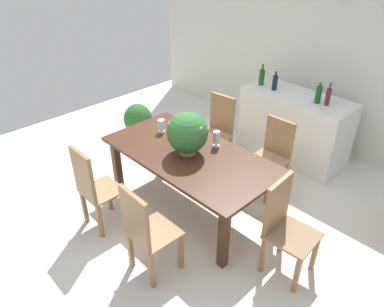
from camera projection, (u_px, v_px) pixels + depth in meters
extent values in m
plane|color=silver|center=(188.00, 206.00, 4.53)|extent=(7.04, 7.04, 0.00)
cube|color=silver|center=(314.00, 59.00, 5.39)|extent=(6.40, 0.10, 2.60)
cube|color=#422616|center=(190.00, 154.00, 4.15)|extent=(2.05, 1.06, 0.04)
cube|color=#422616|center=(117.00, 165.00, 4.67)|extent=(0.09, 0.09, 0.73)
cube|color=#422616|center=(224.00, 239.00, 3.55)|extent=(0.09, 0.09, 0.73)
cube|color=#422616|center=(166.00, 142.00, 5.16)|extent=(0.09, 0.09, 0.73)
cube|color=#422616|center=(273.00, 201.00, 4.04)|extent=(0.09, 0.09, 0.73)
cube|color=olive|center=(181.00, 251.00, 3.59)|extent=(0.05, 0.05, 0.45)
cube|color=olive|center=(159.00, 232.00, 3.82)|extent=(0.05, 0.05, 0.45)
cube|color=olive|center=(152.00, 270.00, 3.39)|extent=(0.05, 0.05, 0.45)
cube|color=olive|center=(131.00, 249.00, 3.61)|extent=(0.05, 0.05, 0.45)
cube|color=#987855|center=(154.00, 232.00, 3.48)|extent=(0.44, 0.44, 0.03)
cube|color=olive|center=(135.00, 219.00, 3.22)|extent=(0.40, 0.05, 0.56)
cube|color=olive|center=(196.00, 150.00, 5.24)|extent=(0.05, 0.05, 0.45)
cube|color=olive|center=(216.00, 159.00, 5.05)|extent=(0.05, 0.05, 0.45)
cube|color=olive|center=(210.00, 142.00, 5.46)|extent=(0.05, 0.05, 0.45)
cube|color=olive|center=(230.00, 149.00, 5.26)|extent=(0.05, 0.05, 0.45)
cube|color=#987855|center=(214.00, 135.00, 5.13)|extent=(0.47, 0.44, 0.03)
cube|color=olive|center=(222.00, 113.00, 5.10)|extent=(0.40, 0.08, 0.54)
cube|color=olive|center=(125.00, 207.00, 4.16)|extent=(0.04, 0.04, 0.45)
cube|color=olive|center=(109.00, 194.00, 4.37)|extent=(0.04, 0.04, 0.45)
cube|color=olive|center=(100.00, 221.00, 3.96)|extent=(0.04, 0.04, 0.45)
cube|color=olive|center=(84.00, 206.00, 4.18)|extent=(0.04, 0.04, 0.45)
cube|color=#987855|center=(102.00, 190.00, 4.04)|extent=(0.42, 0.41, 0.03)
cube|color=olive|center=(83.00, 175.00, 3.78)|extent=(0.38, 0.04, 0.57)
cube|color=olive|center=(245.00, 177.00, 4.67)|extent=(0.04, 0.04, 0.45)
cube|color=olive|center=(268.00, 189.00, 4.46)|extent=(0.04, 0.04, 0.45)
cube|color=olive|center=(263.00, 165.00, 4.92)|extent=(0.04, 0.04, 0.45)
cube|color=olive|center=(286.00, 175.00, 4.70)|extent=(0.04, 0.04, 0.45)
cube|color=#987855|center=(267.00, 161.00, 4.56)|extent=(0.44, 0.49, 0.03)
cube|color=olive|center=(279.00, 137.00, 4.56)|extent=(0.40, 0.05, 0.49)
cube|color=olive|center=(297.00, 275.00, 3.35)|extent=(0.05, 0.05, 0.45)
cube|color=olive|center=(315.00, 252.00, 3.58)|extent=(0.05, 0.05, 0.45)
cube|color=olive|center=(263.00, 255.00, 3.55)|extent=(0.05, 0.05, 0.45)
cube|color=olive|center=(282.00, 235.00, 3.79)|extent=(0.05, 0.05, 0.45)
cube|color=#987855|center=(292.00, 236.00, 3.44)|extent=(0.47, 0.47, 0.03)
cube|color=olive|center=(278.00, 203.00, 3.41)|extent=(0.07, 0.41, 0.54)
cylinder|color=gray|center=(188.00, 150.00, 4.12)|extent=(0.19, 0.19, 0.09)
sphere|color=#2D662D|center=(187.00, 133.00, 4.01)|extent=(0.46, 0.46, 0.46)
sphere|color=#DB9EB2|center=(201.00, 129.00, 3.84)|extent=(0.04, 0.04, 0.04)
sphere|color=#DB9EB2|center=(170.00, 124.00, 4.02)|extent=(0.04, 0.04, 0.04)
sphere|color=#DB9EB2|center=(195.00, 118.00, 4.08)|extent=(0.05, 0.05, 0.05)
sphere|color=#DB9EB2|center=(199.00, 130.00, 3.89)|extent=(0.06, 0.06, 0.06)
sphere|color=#DB9EB2|center=(175.00, 138.00, 4.04)|extent=(0.05, 0.05, 0.05)
sphere|color=#DB9EB2|center=(174.00, 133.00, 3.95)|extent=(0.04, 0.04, 0.04)
cylinder|color=silver|center=(162.00, 131.00, 4.58)|extent=(0.09, 0.09, 0.01)
cylinder|color=silver|center=(162.00, 130.00, 4.57)|extent=(0.02, 0.02, 0.03)
cylinder|color=silver|center=(161.00, 124.00, 4.52)|extent=(0.09, 0.09, 0.13)
cylinder|color=silver|center=(216.00, 146.00, 4.27)|extent=(0.08, 0.08, 0.01)
cylinder|color=silver|center=(216.00, 144.00, 4.26)|extent=(0.03, 0.03, 0.04)
cylinder|color=silver|center=(217.00, 137.00, 4.21)|extent=(0.08, 0.08, 0.14)
cylinder|color=silver|center=(171.00, 138.00, 4.45)|extent=(0.06, 0.06, 0.00)
cylinder|color=silver|center=(171.00, 135.00, 4.43)|extent=(0.01, 0.01, 0.07)
cone|color=silver|center=(171.00, 130.00, 4.39)|extent=(0.07, 0.07, 0.07)
cube|color=silver|center=(294.00, 127.00, 5.30)|extent=(1.53, 0.67, 0.98)
cylinder|color=#511E28|center=(328.00, 97.00, 4.71)|extent=(0.06, 0.06, 0.23)
cylinder|color=#511E28|center=(330.00, 86.00, 4.63)|extent=(0.02, 0.02, 0.08)
cylinder|color=#194C1E|center=(318.00, 95.00, 4.77)|extent=(0.08, 0.08, 0.23)
cylinder|color=#194C1E|center=(320.00, 85.00, 4.70)|extent=(0.03, 0.03, 0.05)
cylinder|color=#0F1E38|center=(275.00, 83.00, 5.17)|extent=(0.07, 0.07, 0.21)
cylinder|color=#0F1E38|center=(276.00, 74.00, 5.10)|extent=(0.03, 0.03, 0.06)
cylinder|color=#194C1E|center=(262.00, 77.00, 5.34)|extent=(0.08, 0.08, 0.22)
cylinder|color=#194C1E|center=(263.00, 67.00, 5.26)|extent=(0.03, 0.03, 0.09)
cylinder|color=#9E9384|center=(139.00, 133.00, 6.01)|extent=(0.27, 0.27, 0.14)
ellipsoid|color=#2D662D|center=(138.00, 119.00, 5.88)|extent=(0.46, 0.46, 0.50)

